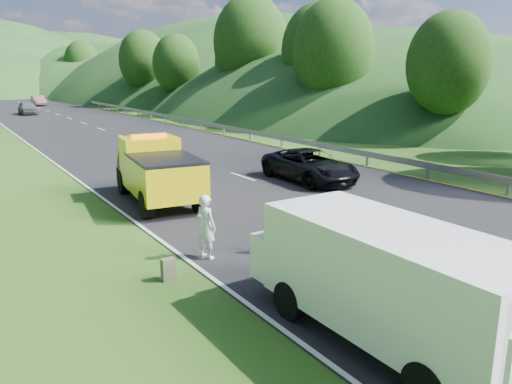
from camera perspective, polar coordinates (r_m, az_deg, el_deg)
ground at (r=14.55m, az=8.83°, el=-6.50°), size 320.00×320.00×0.00m
road_surface at (r=51.85m, az=-19.09°, el=7.43°), size 14.00×200.00×0.02m
guardrail at (r=65.80m, az=-15.52°, el=8.85°), size 0.06×140.00×1.52m
tree_line_right at (r=77.34m, az=-8.11°, el=9.85°), size 14.00×140.00×14.00m
hills_backdrop at (r=145.79m, az=-26.90°, el=10.27°), size 201.00×288.60×44.00m
tow_truck at (r=19.55m, az=-11.22°, el=2.39°), size 2.88×6.13×2.54m
white_van at (r=9.58m, az=14.50°, el=-9.37°), size 3.54×6.45×2.30m
woman at (r=13.80m, az=-5.65°, el=-7.52°), size 0.64×0.76×1.77m
child at (r=14.05m, az=1.59°, el=-7.07°), size 0.61×0.58×1.00m
worker at (r=11.17m, az=20.49°, el=-13.71°), size 1.18×1.04×1.59m
suitcase at (r=12.46m, az=-9.97°, el=-8.71°), size 0.35×0.19×0.56m
spare_tire at (r=10.46m, az=26.27°, el=-16.26°), size 0.71×0.71×0.20m
passing_suv at (r=23.23m, az=6.11°, el=1.23°), size 2.53×5.27×1.45m
dist_car_a at (r=64.84m, az=-24.58°, el=8.05°), size 1.78×4.43×1.51m
dist_car_b at (r=80.93m, az=-23.55°, el=9.03°), size 1.54×4.41×1.45m
dist_car_c at (r=106.25m, az=-26.69°, el=9.56°), size 2.04×5.02×1.46m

